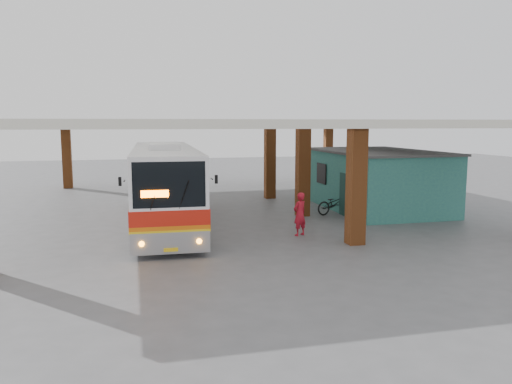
{
  "coord_description": "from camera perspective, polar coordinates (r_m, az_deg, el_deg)",
  "views": [
    {
      "loc": [
        -5.07,
        -19.97,
        4.53
      ],
      "look_at": [
        -0.1,
        0.0,
        1.68
      ],
      "focal_mm": 35.0,
      "sensor_mm": 36.0,
      "label": 1
    }
  ],
  "objects": [
    {
      "name": "pedestrian",
      "position": [
        20.25,
        5.02,
        -2.53
      ],
      "size": [
        0.77,
        0.67,
        1.76
      ],
      "primitive_type": "imported",
      "rotation": [
        0.0,
        0.0,
        3.62
      ],
      "color": "#B41627",
      "rests_on": "ground"
    },
    {
      "name": "motorcycle",
      "position": [
        25.25,
        8.99,
        -1.3
      ],
      "size": [
        2.2,
        1.25,
        1.09
      ],
      "primitive_type": "imported",
      "rotation": [
        0.0,
        0.0,
        1.84
      ],
      "color": "black",
      "rests_on": "ground"
    },
    {
      "name": "ground",
      "position": [
        21.09,
        0.27,
        -4.52
      ],
      "size": [
        90.0,
        90.0,
        0.0
      ],
      "primitive_type": "plane",
      "color": "#515154",
      "rests_on": "ground"
    },
    {
      "name": "coach_bus",
      "position": [
        22.79,
        -10.42,
        0.95
      ],
      "size": [
        3.11,
        12.76,
        3.69
      ],
      "rotation": [
        0.0,
        0.0,
        -0.04
      ],
      "color": "white",
      "rests_on": "ground"
    },
    {
      "name": "canopy_roof",
      "position": [
        27.04,
        -2.1,
        7.81
      ],
      "size": [
        21.0,
        23.0,
        0.3
      ],
      "primitive_type": "cube",
      "color": "silver",
      "rests_on": "brick_columns"
    },
    {
      "name": "red_chair",
      "position": [
        30.34,
        5.73,
        -0.1
      ],
      "size": [
        0.43,
        0.43,
        0.74
      ],
      "rotation": [
        0.0,
        0.0,
        0.12
      ],
      "color": "#AF1A12",
      "rests_on": "ground"
    },
    {
      "name": "shop_building",
      "position": [
        27.22,
        13.62,
        1.4
      ],
      "size": [
        5.2,
        8.2,
        3.11
      ],
      "color": "#296568",
      "rests_on": "ground"
    },
    {
      "name": "brick_columns",
      "position": [
        25.9,
        0.62,
        2.66
      ],
      "size": [
        20.1,
        21.6,
        4.35
      ],
      "color": "#954C20",
      "rests_on": "ground"
    }
  ]
}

